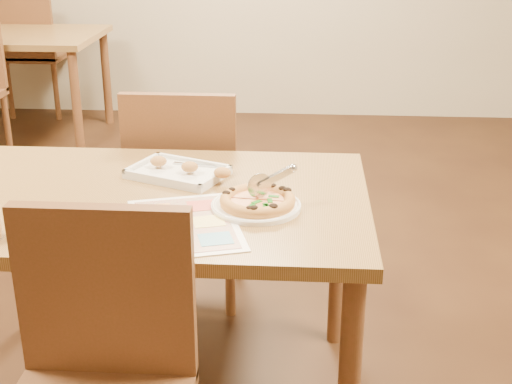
# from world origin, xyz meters

# --- Properties ---
(dining_table) EXTENTS (1.30, 0.85, 0.72)m
(dining_table) POSITION_xyz_m (0.00, 0.00, 0.63)
(dining_table) COLOR olive
(dining_table) RESTS_ON ground
(chair_near) EXTENTS (0.42, 0.42, 0.47)m
(chair_near) POSITION_xyz_m (0.00, -0.60, 0.57)
(chair_near) COLOR brown
(chair_near) RESTS_ON ground
(chair_far) EXTENTS (0.42, 0.42, 0.47)m
(chair_far) POSITION_xyz_m (-0.00, 0.60, 0.57)
(chair_far) COLOR brown
(chair_far) RESTS_ON ground
(bg_table) EXTENTS (1.30, 0.85, 0.72)m
(bg_table) POSITION_xyz_m (-1.60, 2.80, 0.63)
(bg_table) COLOR olive
(bg_table) RESTS_ON ground
(bg_chair_far) EXTENTS (0.42, 0.42, 0.47)m
(bg_chair_far) POSITION_xyz_m (-1.60, 3.30, 0.57)
(bg_chair_far) COLOR brown
(bg_chair_far) RESTS_ON ground
(plate) EXTENTS (0.28, 0.28, 0.01)m
(plate) POSITION_xyz_m (0.32, -0.08, 0.73)
(plate) COLOR white
(plate) RESTS_ON dining_table
(pizza) EXTENTS (0.22, 0.22, 0.03)m
(pizza) POSITION_xyz_m (0.33, -0.08, 0.75)
(pizza) COLOR #D9954A
(pizza) RESTS_ON plate
(pizza_cutter) EXTENTS (0.13, 0.07, 0.08)m
(pizza_cutter) POSITION_xyz_m (0.36, -0.05, 0.80)
(pizza_cutter) COLOR silver
(pizza_cutter) RESTS_ON pizza
(appetizer_tray) EXTENTS (0.35, 0.30, 0.06)m
(appetizer_tray) POSITION_xyz_m (0.07, 0.16, 0.73)
(appetizer_tray) COLOR silver
(appetizer_tray) RESTS_ON dining_table
(menu) EXTENTS (0.38, 0.46, 0.00)m
(menu) POSITION_xyz_m (0.14, -0.21, 0.72)
(menu) COLOR white
(menu) RESTS_ON dining_table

